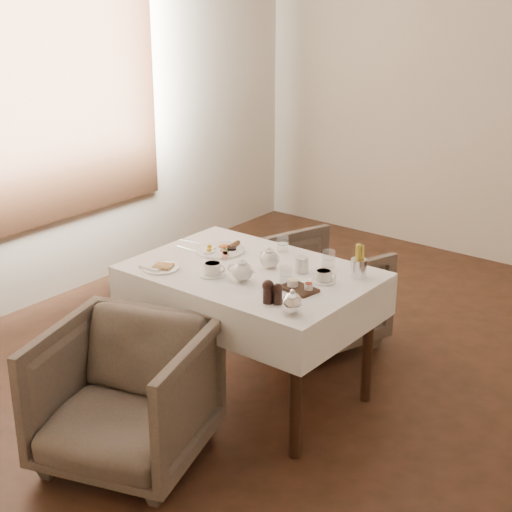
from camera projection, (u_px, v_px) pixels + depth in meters
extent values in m
plane|color=black|center=(325.00, 381.00, 4.58)|extent=(5.00, 5.00, 0.00)
plane|color=beige|center=(57.00, 94.00, 5.38)|extent=(0.00, 5.00, 5.00)
cube|color=black|center=(58.00, 72.00, 5.31)|extent=(0.03, 1.75, 2.05)
cube|color=black|center=(251.00, 276.00, 4.20)|extent=(1.20, 0.80, 0.04)
cube|color=white|center=(251.00, 290.00, 4.23)|extent=(1.28, 0.88, 0.23)
cylinder|color=black|center=(218.00, 295.00, 4.89)|extent=(0.06, 0.06, 0.70)
cylinder|color=black|center=(368.00, 343.00, 4.26)|extent=(0.06, 0.06, 0.70)
cylinder|color=black|center=(139.00, 333.00, 4.39)|extent=(0.06, 0.06, 0.70)
cylinder|color=black|center=(295.00, 394.00, 3.76)|extent=(0.06, 0.06, 0.70)
imported|color=#4F423A|center=(125.00, 397.00, 3.75)|extent=(0.94, 0.95, 0.69)
imported|color=#4F423A|center=(316.00, 293.00, 4.96)|extent=(0.90, 0.92, 0.66)
cylinder|color=white|center=(220.00, 250.00, 4.45)|extent=(0.28, 0.28, 0.01)
ellipsoid|color=#BE5A22|center=(224.00, 245.00, 4.49)|extent=(0.07, 0.06, 0.02)
cylinder|color=brown|center=(234.00, 245.00, 4.49)|extent=(0.04, 0.10, 0.03)
cylinder|color=black|center=(232.00, 249.00, 4.44)|extent=(0.05, 0.05, 0.02)
cube|color=maroon|center=(225.00, 254.00, 4.37)|extent=(0.09, 0.09, 0.01)
ellipsoid|color=#264C19|center=(224.00, 250.00, 4.43)|extent=(0.06, 0.05, 0.02)
cylinder|color=white|center=(160.00, 268.00, 4.19)|extent=(0.19, 0.19, 0.01)
cube|color=brown|center=(163.00, 266.00, 4.19)|extent=(0.12, 0.12, 0.01)
cube|color=white|center=(153.00, 267.00, 4.19)|extent=(0.13, 0.10, 0.02)
cylinder|color=white|center=(302.00, 264.00, 4.14)|extent=(0.09, 0.09, 0.08)
cylinder|color=white|center=(213.00, 274.00, 4.11)|extent=(0.14, 0.14, 0.01)
cylinder|color=white|center=(212.00, 268.00, 4.10)|extent=(0.11, 0.11, 0.06)
cylinder|color=#AF7C4F|center=(212.00, 263.00, 4.09)|extent=(0.08, 0.08, 0.00)
cylinder|color=white|center=(323.00, 281.00, 4.03)|extent=(0.13, 0.13, 0.01)
cylinder|color=white|center=(324.00, 276.00, 4.02)|extent=(0.10, 0.10, 0.05)
cylinder|color=#AF7C4F|center=(324.00, 271.00, 4.01)|extent=(0.07, 0.07, 0.00)
cylinder|color=silver|center=(283.00, 244.00, 4.43)|extent=(0.07, 0.07, 0.09)
cylinder|color=silver|center=(286.00, 275.00, 4.00)|extent=(0.07, 0.07, 0.09)
cylinder|color=silver|center=(329.00, 259.00, 4.20)|extent=(0.07, 0.07, 0.10)
cube|color=black|center=(299.00, 289.00, 3.92)|extent=(0.20, 0.15, 0.02)
cylinder|color=white|center=(293.00, 283.00, 3.94)|extent=(0.06, 0.06, 0.03)
cylinder|color=maroon|center=(309.00, 286.00, 3.89)|extent=(0.04, 0.04, 0.03)
cylinder|color=silver|center=(359.00, 268.00, 4.07)|extent=(0.08, 0.08, 0.10)
cube|color=silver|center=(193.00, 243.00, 4.59)|extent=(0.19, 0.04, 0.00)
cube|color=silver|center=(190.00, 250.00, 4.47)|extent=(0.20, 0.02, 0.00)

